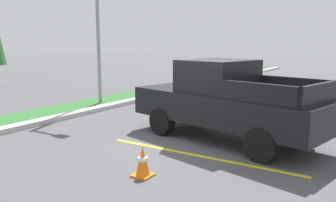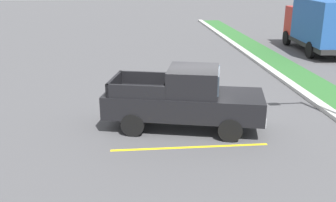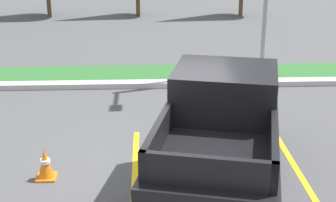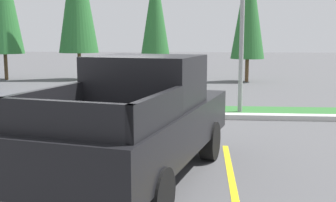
# 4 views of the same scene
# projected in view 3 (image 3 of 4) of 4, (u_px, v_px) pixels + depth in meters

# --- Properties ---
(ground_plane) EXTENTS (120.00, 120.00, 0.00)m
(ground_plane) POSITION_uv_depth(u_px,v_px,m) (165.00, 168.00, 9.66)
(ground_plane) COLOR #4C4C4F
(parking_line_near) EXTENTS (0.12, 4.80, 0.01)m
(parking_line_near) POSITION_uv_depth(u_px,v_px,m) (135.00, 186.00, 9.02)
(parking_line_near) COLOR yellow
(parking_line_near) RESTS_ON ground
(parking_line_far) EXTENTS (0.12, 4.80, 0.01)m
(parking_line_far) POSITION_uv_depth(u_px,v_px,m) (304.00, 182.00, 9.15)
(parking_line_far) COLOR yellow
(parking_line_far) RESTS_ON ground
(curb_strip) EXTENTS (56.00, 0.40, 0.15)m
(curb_strip) POSITION_uv_depth(u_px,v_px,m) (158.00, 84.00, 14.32)
(curb_strip) COLOR #B2B2AD
(curb_strip) RESTS_ON ground
(grass_median) EXTENTS (56.00, 1.80, 0.06)m
(grass_median) POSITION_uv_depth(u_px,v_px,m) (157.00, 74.00, 15.37)
(grass_median) COLOR #2D662D
(grass_median) RESTS_ON ground
(pickup_truck_main) EXTENTS (3.06, 5.52, 2.10)m
(pickup_truck_main) POSITION_uv_depth(u_px,v_px,m) (222.00, 130.00, 8.78)
(pickup_truck_main) COLOR black
(pickup_truck_main) RESTS_ON ground
(traffic_cone) EXTENTS (0.36, 0.36, 0.60)m
(traffic_cone) POSITION_uv_depth(u_px,v_px,m) (45.00, 164.00, 9.19)
(traffic_cone) COLOR orange
(traffic_cone) RESTS_ON ground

